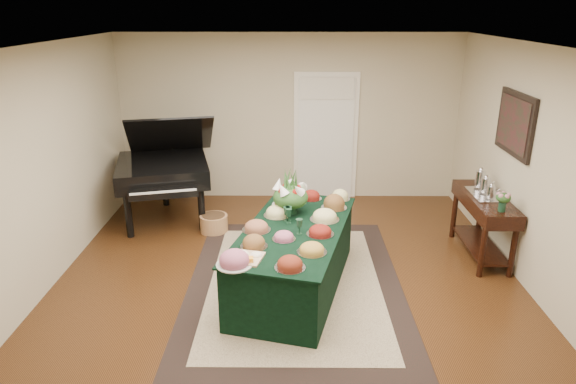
{
  "coord_description": "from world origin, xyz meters",
  "views": [
    {
      "loc": [
        0.04,
        -5.28,
        3.08
      ],
      "look_at": [
        0.0,
        0.3,
        1.05
      ],
      "focal_mm": 32.0,
      "sensor_mm": 36.0,
      "label": 1
    }
  ],
  "objects_px": {
    "buffet_table": "(294,258)",
    "floral_centerpiece": "(290,193)",
    "grand_piano": "(163,169)",
    "mahogany_sideboard": "(484,210)"
  },
  "relations": [
    {
      "from": "buffet_table",
      "to": "floral_centerpiece",
      "type": "height_order",
      "value": "floral_centerpiece"
    },
    {
      "from": "buffet_table",
      "to": "floral_centerpiece",
      "type": "relative_size",
      "value": 5.53
    },
    {
      "from": "buffet_table",
      "to": "grand_piano",
      "type": "distance_m",
      "value": 2.83
    },
    {
      "from": "floral_centerpiece",
      "to": "mahogany_sideboard",
      "type": "distance_m",
      "value": 2.53
    },
    {
      "from": "buffet_table",
      "to": "mahogany_sideboard",
      "type": "xyz_separation_m",
      "value": [
        2.42,
        0.84,
        0.25
      ]
    },
    {
      "from": "floral_centerpiece",
      "to": "mahogany_sideboard",
      "type": "xyz_separation_m",
      "value": [
        2.47,
        0.4,
        -0.37
      ]
    },
    {
      "from": "floral_centerpiece",
      "to": "mahogany_sideboard",
      "type": "height_order",
      "value": "floral_centerpiece"
    },
    {
      "from": "floral_centerpiece",
      "to": "grand_piano",
      "type": "height_order",
      "value": "grand_piano"
    },
    {
      "from": "mahogany_sideboard",
      "to": "floral_centerpiece",
      "type": "bearing_deg",
      "value": -170.7
    },
    {
      "from": "grand_piano",
      "to": "buffet_table",
      "type": "bearing_deg",
      "value": -46.2
    }
  ]
}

